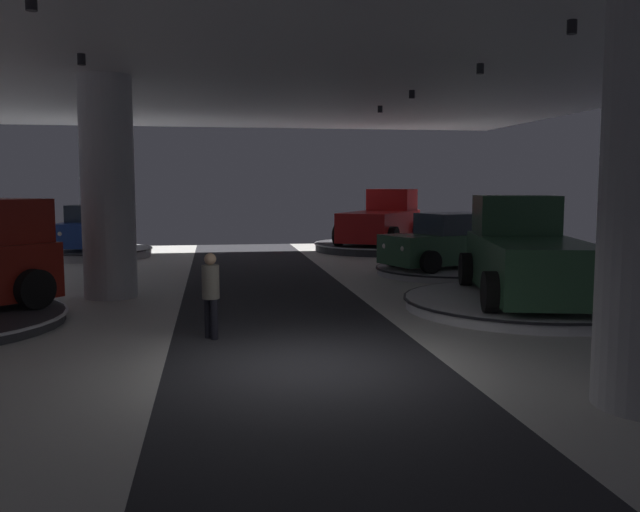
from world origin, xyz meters
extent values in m
cube|color=silver|center=(0.00, 0.00, -0.03)|extent=(24.00, 44.00, 0.05)
cube|color=#2D2D33|center=(0.00, 0.00, 0.00)|extent=(4.40, 44.00, 0.01)
cylinder|color=black|center=(-3.82, -0.10, 5.32)|extent=(0.16, 0.16, 0.22)
cylinder|color=black|center=(-3.96, 4.19, 5.32)|extent=(0.16, 0.16, 0.22)
cylinder|color=black|center=(-4.19, 7.97, 5.32)|extent=(0.16, 0.16, 0.22)
cylinder|color=black|center=(-4.12, 12.15, 5.32)|extent=(0.16, 0.16, 0.22)
cylinder|color=black|center=(4.28, 0.09, 5.32)|extent=(0.16, 0.16, 0.22)
cylinder|color=black|center=(4.35, 4.00, 5.32)|extent=(0.16, 0.16, 0.22)
cylinder|color=black|center=(4.07, 8.20, 5.32)|extent=(0.16, 0.16, 0.22)
cylinder|color=black|center=(4.10, 11.92, 5.32)|extent=(0.16, 0.16, 0.22)
cylinder|color=silver|center=(-3.99, 7.32, 2.75)|extent=(1.31, 1.31, 5.50)
cylinder|color=#B7B7BC|center=(5.92, 10.17, 0.11)|extent=(4.47, 4.47, 0.23)
cylinder|color=black|center=(5.92, 10.17, 0.20)|extent=(4.56, 4.56, 0.05)
cube|color=#2D5638|center=(5.92, 10.17, 0.84)|extent=(4.56, 3.06, 0.90)
cube|color=#2D3842|center=(6.06, 10.21, 1.59)|extent=(2.30, 2.09, 0.70)
cylinder|color=black|center=(4.89, 8.76, 0.57)|extent=(0.71, 0.43, 0.68)
cylinder|color=black|center=(4.25, 10.65, 0.57)|extent=(0.71, 0.43, 0.68)
cylinder|color=black|center=(7.59, 9.68, 0.57)|extent=(0.71, 0.43, 0.68)
cylinder|color=black|center=(6.95, 11.57, 0.57)|extent=(0.71, 0.43, 0.68)
sphere|color=white|center=(4.13, 9.03, 0.95)|extent=(0.18, 0.18, 0.18)
sphere|color=white|center=(3.81, 9.97, 0.95)|extent=(0.18, 0.18, 0.18)
cylinder|color=#333338|center=(5.66, 18.02, 0.17)|extent=(5.57, 5.56, 0.34)
cylinder|color=white|center=(5.66, 18.02, 0.31)|extent=(5.68, 5.68, 0.05)
cube|color=red|center=(5.66, 18.02, 1.09)|extent=(4.60, 5.60, 1.20)
cube|color=red|center=(6.57, 19.46, 2.14)|extent=(2.51, 2.45, 1.00)
cube|color=#28333D|center=(6.30, 19.03, 2.14)|extent=(1.52, 1.00, 0.75)
cylinder|color=black|center=(5.66, 20.22, 0.76)|extent=(0.68, 0.86, 0.84)
cylinder|color=black|center=(7.65, 18.96, 0.76)|extent=(0.68, 0.86, 0.84)
cylinder|color=black|center=(3.68, 17.08, 0.76)|extent=(0.68, 0.86, 0.84)
cylinder|color=black|center=(5.67, 15.82, 0.76)|extent=(0.68, 0.86, 0.84)
cylinder|color=black|center=(-5.12, 4.58, 0.65)|extent=(0.78, 0.80, 0.84)
cylinder|color=#B7B7BC|center=(-6.15, 17.29, 0.17)|extent=(4.54, 4.54, 0.34)
cylinder|color=black|center=(-6.15, 17.29, 0.31)|extent=(4.63, 4.63, 0.05)
cube|color=navy|center=(-6.15, 17.29, 0.95)|extent=(2.31, 4.39, 0.90)
cube|color=#2D3842|center=(-6.13, 17.44, 1.70)|extent=(1.79, 2.08, 0.70)
cylinder|color=black|center=(-5.34, 15.75, 0.68)|extent=(0.30, 0.70, 0.68)
cylinder|color=black|center=(-7.32, 16.00, 0.68)|extent=(0.30, 0.70, 0.68)
cylinder|color=black|center=(-4.98, 18.58, 0.68)|extent=(0.30, 0.70, 0.68)
cylinder|color=black|center=(-6.96, 18.83, 0.68)|extent=(0.30, 0.70, 0.68)
sphere|color=white|center=(-5.92, 15.19, 1.06)|extent=(0.18, 0.18, 0.18)
sphere|color=white|center=(-6.90, 15.31, 1.06)|extent=(0.18, 0.18, 0.18)
cylinder|color=silver|center=(5.66, 4.06, 0.13)|extent=(5.57, 5.57, 0.26)
cylinder|color=black|center=(5.66, 4.06, 0.23)|extent=(5.68, 5.68, 0.05)
cube|color=#2D5638|center=(5.66, 4.06, 1.01)|extent=(3.29, 5.65, 1.20)
cube|color=#2D5638|center=(6.06, 5.71, 2.06)|extent=(2.25, 2.10, 1.00)
cube|color=#28333D|center=(5.94, 5.22, 2.06)|extent=(1.72, 0.49, 0.75)
cylinder|color=black|center=(4.95, 6.14, 0.68)|extent=(0.47, 0.88, 0.84)
cylinder|color=black|center=(7.24, 5.59, 0.68)|extent=(0.47, 0.88, 0.84)
cylinder|color=black|center=(4.08, 2.53, 0.68)|extent=(0.47, 0.88, 0.84)
cylinder|color=black|center=(6.37, 1.98, 0.68)|extent=(0.47, 0.88, 0.84)
cylinder|color=black|center=(-1.52, 2.27, 0.40)|extent=(0.14, 0.14, 0.80)
cylinder|color=black|center=(-1.42, 2.13, 0.40)|extent=(0.14, 0.14, 0.80)
cylinder|color=#6B665B|center=(-1.47, 2.20, 1.06)|extent=(0.32, 0.32, 0.62)
sphere|color=tan|center=(-1.47, 2.20, 1.48)|extent=(0.22, 0.22, 0.22)
camera|label=1|loc=(-1.39, -10.17, 2.82)|focal=37.87mm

